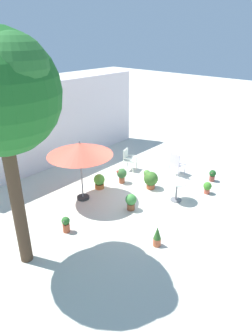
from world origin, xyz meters
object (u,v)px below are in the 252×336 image
object	(u,v)px
patio_chair_0	(128,158)
potted_plant_8	(122,174)
potted_plant_4	(207,187)
patio_umbrella_0	(80,149)
potted_plant_2	(157,236)
potted_plant_1	(66,224)
potted_plant_7	(147,174)
patio_chair_1	(176,162)
potted_plant_0	(212,175)
potted_plant_3	(99,181)
cafe_table_0	(177,187)
potted_plant_5	(151,179)
potted_plant_6	(131,201)

from	to	relation	value
patio_chair_0	potted_plant_8	bearing A→B (deg)	-150.59
potted_plant_4	patio_chair_0	bearing A→B (deg)	95.72
patio_umbrella_0	potted_plant_2	bearing A→B (deg)	-95.34
potted_plant_1	potted_plant_7	distance (m)	4.30
patio_chair_1	potted_plant_0	bearing A→B (deg)	-70.22
potted_plant_3	potted_plant_7	world-z (taller)	potted_plant_3
patio_umbrella_0	potted_plant_0	bearing A→B (deg)	-32.93
cafe_table_0	potted_plant_7	size ratio (longest dim) A/B	1.80
potted_plant_2	potted_plant_5	world-z (taller)	potted_plant_5
potted_plant_4	patio_umbrella_0	bearing A→B (deg)	136.30
patio_umbrella_0	patio_chair_0	bearing A→B (deg)	7.95
potted_plant_4	potted_plant_1	bearing A→B (deg)	157.45
potted_plant_3	potted_plant_8	distance (m)	0.95
cafe_table_0	potted_plant_3	size ratio (longest dim) A/B	1.31
potted_plant_2	potted_plant_3	xyz separation A→B (m)	(1.25, 3.60, -0.00)
potted_plant_2	potted_plant_3	bearing A→B (deg)	70.87
cafe_table_0	patio_chair_0	bearing A→B (deg)	74.50
cafe_table_0	potted_plant_0	size ratio (longest dim) A/B	1.60
potted_plant_4	potted_plant_6	world-z (taller)	potted_plant_6
cafe_table_0	potted_plant_1	bearing A→B (deg)	158.70
potted_plant_0	potted_plant_7	size ratio (longest dim) A/B	1.13
patio_chair_1	potted_plant_4	xyz separation A→B (m)	(-0.54, -1.71, -0.31)
patio_chair_0	potted_plant_0	world-z (taller)	patio_chair_0
patio_chair_1	potted_plant_7	distance (m)	1.33
patio_umbrella_0	potted_plant_5	distance (m)	2.99
patio_chair_0	potted_plant_0	distance (m)	3.50
patio_chair_1	potted_plant_8	distance (m)	2.33
patio_umbrella_0	potted_plant_1	world-z (taller)	patio_umbrella_0
patio_chair_0	potted_plant_5	world-z (taller)	patio_chair_0
cafe_table_0	potted_plant_7	world-z (taller)	cafe_table_0
potted_plant_5	potted_plant_7	xyz separation A→B (m)	(0.48, 0.57, -0.14)
potted_plant_1	potted_plant_8	distance (m)	3.53
potted_plant_0	potted_plant_6	size ratio (longest dim) A/B	0.82
potted_plant_0	potted_plant_7	distance (m)	2.59
patio_umbrella_0	potted_plant_5	bearing A→B (deg)	-31.23
potted_plant_3	potted_plant_5	size ratio (longest dim) A/B	0.85
potted_plant_1	patio_umbrella_0	bearing A→B (deg)	34.46
potted_plant_2	potted_plant_8	xyz separation A→B (m)	(2.14, 3.27, 0.06)
potted_plant_4	patio_chair_1	bearing A→B (deg)	72.38
potted_plant_2	potted_plant_4	bearing A→B (deg)	5.79
potted_plant_3	potted_plant_6	bearing A→B (deg)	-100.29
potted_plant_3	potted_plant_2	bearing A→B (deg)	-109.13
patio_chair_1	cafe_table_0	bearing A→B (deg)	-146.52
patio_chair_1	potted_plant_6	size ratio (longest dim) A/B	1.72
cafe_table_0	potted_plant_6	world-z (taller)	cafe_table_0
potted_plant_8	potted_plant_1	bearing A→B (deg)	-165.45
potted_plant_0	potted_plant_3	world-z (taller)	potted_plant_3
potted_plant_1	potted_plant_5	xyz separation A→B (m)	(3.81, -0.24, 0.10)
patio_chair_1	potted_plant_6	world-z (taller)	patio_chair_1
potted_plant_3	potted_plant_8	world-z (taller)	potted_plant_8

